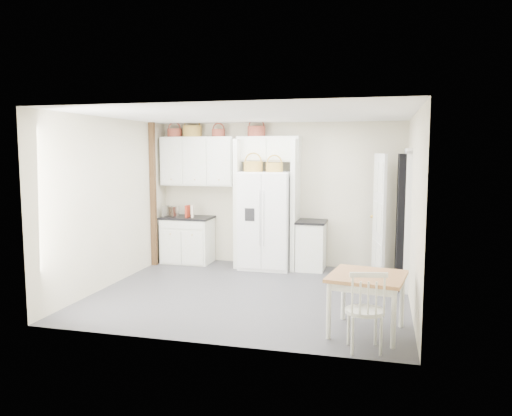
# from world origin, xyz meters

# --- Properties ---
(floor) EXTENTS (4.50, 4.50, 0.00)m
(floor) POSITION_xyz_m (0.00, 0.00, 0.00)
(floor) COLOR #43424D
(floor) RESTS_ON ground
(ceiling) EXTENTS (4.50, 4.50, 0.00)m
(ceiling) POSITION_xyz_m (0.00, 0.00, 2.60)
(ceiling) COLOR white
(ceiling) RESTS_ON wall_back
(wall_back) EXTENTS (4.50, 0.00, 4.50)m
(wall_back) POSITION_xyz_m (0.00, 2.00, 1.30)
(wall_back) COLOR beige
(wall_back) RESTS_ON floor
(wall_left) EXTENTS (0.00, 4.00, 4.00)m
(wall_left) POSITION_xyz_m (-2.25, 0.00, 1.30)
(wall_left) COLOR beige
(wall_left) RESTS_ON floor
(wall_right) EXTENTS (0.00, 4.00, 4.00)m
(wall_right) POSITION_xyz_m (2.25, 0.00, 1.30)
(wall_right) COLOR beige
(wall_right) RESTS_ON floor
(refrigerator) EXTENTS (0.89, 0.72, 1.73)m
(refrigerator) POSITION_xyz_m (-0.15, 1.64, 0.87)
(refrigerator) COLOR white
(refrigerator) RESTS_ON floor
(base_cab_left) EXTENTS (0.90, 0.57, 0.83)m
(base_cab_left) POSITION_xyz_m (-1.69, 1.70, 0.42)
(base_cab_left) COLOR white
(base_cab_left) RESTS_ON floor
(base_cab_right) EXTENTS (0.47, 0.57, 0.83)m
(base_cab_right) POSITION_xyz_m (0.65, 1.70, 0.42)
(base_cab_right) COLOR white
(base_cab_right) RESTS_ON floor
(dining_table) EXTENTS (0.94, 0.94, 0.69)m
(dining_table) POSITION_xyz_m (1.70, -1.23, 0.34)
(dining_table) COLOR #A4682A
(dining_table) RESTS_ON floor
(windsor_chair) EXTENTS (0.48, 0.45, 0.85)m
(windsor_chair) POSITION_xyz_m (1.70, -1.75, 0.42)
(windsor_chair) COLOR white
(windsor_chair) RESTS_ON floor
(counter_left) EXTENTS (0.93, 0.60, 0.04)m
(counter_left) POSITION_xyz_m (-1.69, 1.70, 0.85)
(counter_left) COLOR black
(counter_left) RESTS_ON base_cab_left
(counter_right) EXTENTS (0.51, 0.61, 0.04)m
(counter_right) POSITION_xyz_m (0.65, 1.70, 0.85)
(counter_right) COLOR black
(counter_right) RESTS_ON base_cab_right
(toaster) EXTENTS (0.32, 0.24, 0.20)m
(toaster) POSITION_xyz_m (-1.99, 1.63, 0.97)
(toaster) COLOR silver
(toaster) RESTS_ON counter_left
(cookbook_red) EXTENTS (0.05, 0.15, 0.23)m
(cookbook_red) POSITION_xyz_m (-1.64, 1.62, 0.98)
(cookbook_red) COLOR #AE321D
(cookbook_red) RESTS_ON counter_left
(cookbook_cream) EXTENTS (0.07, 0.16, 0.23)m
(cookbook_cream) POSITION_xyz_m (-1.54, 1.62, 0.98)
(cookbook_cream) COLOR beige
(cookbook_cream) RESTS_ON counter_left
(basket_upper_a) EXTENTS (0.27, 0.27, 0.15)m
(basket_upper_a) POSITION_xyz_m (-1.97, 1.83, 2.43)
(basket_upper_a) COLOR brown
(basket_upper_a) RESTS_ON upper_cabinet
(basket_upper_b) EXTENTS (0.35, 0.35, 0.21)m
(basket_upper_b) POSITION_xyz_m (-1.61, 1.83, 2.45)
(basket_upper_b) COLOR olive
(basket_upper_b) RESTS_ON upper_cabinet
(basket_upper_c) EXTENTS (0.24, 0.24, 0.14)m
(basket_upper_c) POSITION_xyz_m (-1.10, 1.83, 2.42)
(basket_upper_c) COLOR brown
(basket_upper_c) RESTS_ON upper_cabinet
(basket_bridge_a) EXTENTS (0.32, 0.32, 0.18)m
(basket_bridge_a) POSITION_xyz_m (-0.38, 1.83, 2.44)
(basket_bridge_a) COLOR brown
(basket_bridge_a) RESTS_ON bridge_cabinet
(basket_fridge_a) EXTENTS (0.34, 0.34, 0.18)m
(basket_fridge_a) POSITION_xyz_m (-0.37, 1.54, 1.82)
(basket_fridge_a) COLOR olive
(basket_fridge_a) RESTS_ON refrigerator
(basket_fridge_b) EXTENTS (0.30, 0.30, 0.16)m
(basket_fridge_b) POSITION_xyz_m (0.01, 1.54, 1.81)
(basket_fridge_b) COLOR olive
(basket_fridge_b) RESTS_ON refrigerator
(upper_cabinet) EXTENTS (1.40, 0.34, 0.90)m
(upper_cabinet) POSITION_xyz_m (-1.50, 1.83, 1.90)
(upper_cabinet) COLOR white
(upper_cabinet) RESTS_ON wall_back
(bridge_cabinet) EXTENTS (1.12, 0.34, 0.45)m
(bridge_cabinet) POSITION_xyz_m (-0.15, 1.83, 2.12)
(bridge_cabinet) COLOR white
(bridge_cabinet) RESTS_ON wall_back
(fridge_panel_left) EXTENTS (0.08, 0.60, 2.30)m
(fridge_panel_left) POSITION_xyz_m (-0.66, 1.70, 1.15)
(fridge_panel_left) COLOR white
(fridge_panel_left) RESTS_ON floor
(fridge_panel_right) EXTENTS (0.08, 0.60, 2.30)m
(fridge_panel_right) POSITION_xyz_m (0.36, 1.70, 1.15)
(fridge_panel_right) COLOR white
(fridge_panel_right) RESTS_ON floor
(trim_post) EXTENTS (0.09, 0.09, 2.60)m
(trim_post) POSITION_xyz_m (-2.20, 1.35, 1.30)
(trim_post) COLOR #422913
(trim_post) RESTS_ON floor
(doorway_void) EXTENTS (0.18, 0.85, 2.05)m
(doorway_void) POSITION_xyz_m (2.16, 1.00, 1.02)
(doorway_void) COLOR black
(doorway_void) RESTS_ON floor
(door_slab) EXTENTS (0.21, 0.79, 2.05)m
(door_slab) POSITION_xyz_m (1.80, 1.33, 1.02)
(door_slab) COLOR white
(door_slab) RESTS_ON floor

